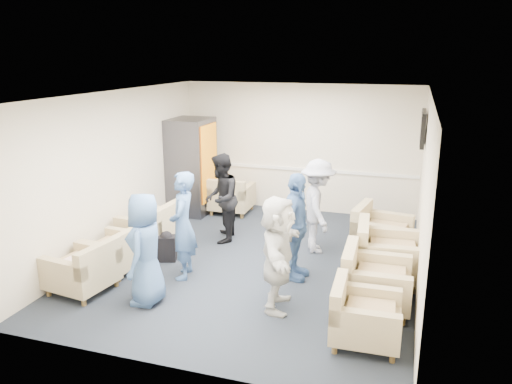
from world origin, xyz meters
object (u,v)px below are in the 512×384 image
(armchair_left_far, at_px, (153,229))
(armchair_right_midnear, at_px, (372,283))
(armchair_corner, at_px, (231,198))
(person_front_left, at_px, (146,249))
(person_back_left, at_px, (221,198))
(armchair_left_mid, at_px, (117,252))
(armchair_right_far, at_px, (378,234))
(vending_machine, at_px, (192,166))
(armchair_right_midfar, at_px, (384,256))
(person_back_right, at_px, (318,206))
(armchair_right_near, at_px, (361,318))
(armchair_left_near, at_px, (85,271))
(person_mid_right, at_px, (295,227))
(person_front_right, at_px, (278,253))
(person_mid_left, at_px, (183,226))

(armchair_left_far, bearing_deg, armchair_right_midnear, 79.55)
(armchair_corner, height_order, person_front_left, person_front_left)
(person_front_left, distance_m, person_back_left, 2.47)
(armchair_left_mid, bearing_deg, armchair_right_far, 123.00)
(armchair_right_midnear, bearing_deg, vending_machine, 50.81)
(armchair_left_far, distance_m, armchair_corner, 2.35)
(armchair_corner, bearing_deg, armchair_right_midfar, 143.97)
(armchair_corner, relative_size, person_front_left, 0.55)
(person_back_right, bearing_deg, armchair_right_midnear, -168.96)
(armchair_right_midnear, height_order, armchair_right_far, armchair_right_midnear)
(armchair_right_near, xyz_separation_m, armchair_right_far, (-0.02, 2.82, 0.04))
(armchair_corner, height_order, person_back_left, person_back_left)
(armchair_right_midfar, xyz_separation_m, person_back_right, (-1.17, 0.80, 0.43))
(armchair_right_near, height_order, person_back_left, person_back_left)
(vending_machine, bearing_deg, armchair_right_midfar, -27.97)
(vending_machine, relative_size, person_front_left, 1.30)
(armchair_left_near, relative_size, armchair_corner, 1.08)
(person_back_left, xyz_separation_m, person_back_right, (1.73, 0.04, 0.00))
(armchair_right_midfar, distance_m, vending_machine, 4.70)
(armchair_left_near, distance_m, person_mid_right, 3.08)
(armchair_right_near, relative_size, armchair_right_far, 0.80)
(armchair_left_near, distance_m, armchair_left_far, 1.78)
(armchair_left_far, distance_m, person_mid_right, 2.69)
(armchair_left_mid, relative_size, vending_machine, 0.42)
(person_back_left, bearing_deg, person_back_right, 77.57)
(armchair_left_near, height_order, armchair_left_mid, armchair_left_near)
(person_back_right, bearing_deg, person_front_right, 156.12)
(vending_machine, bearing_deg, person_back_left, -49.46)
(armchair_right_midfar, bearing_deg, person_back_left, 70.97)
(person_mid_right, bearing_deg, person_front_right, -176.41)
(person_mid_left, distance_m, person_back_left, 1.58)
(armchair_right_midfar, height_order, armchair_corner, armchair_right_midfar)
(armchair_right_far, height_order, person_mid_left, person_mid_left)
(armchair_left_near, bearing_deg, armchair_corner, 178.31)
(person_mid_left, distance_m, person_mid_right, 1.67)
(armchair_right_midfar, distance_m, person_mid_left, 3.03)
(armchair_left_mid, xyz_separation_m, armchair_left_far, (0.07, 1.01, 0.04))
(armchair_left_mid, height_order, person_back_left, person_back_left)
(armchair_corner, bearing_deg, person_back_left, 103.73)
(armchair_right_midnear, xyz_separation_m, armchair_right_far, (-0.06, 1.92, -0.00))
(armchair_right_midnear, height_order, vending_machine, vending_machine)
(armchair_right_near, xyz_separation_m, person_back_right, (-1.03, 2.63, 0.49))
(vending_machine, xyz_separation_m, person_back_right, (2.94, -1.38, -0.20))
(armchair_right_midnear, distance_m, person_mid_right, 1.39)
(person_mid_left, height_order, person_back_left, person_mid_left)
(armchair_corner, relative_size, vending_machine, 0.42)
(armchair_right_far, relative_size, person_back_right, 0.63)
(armchair_right_far, distance_m, person_back_right, 1.13)
(armchair_right_midfar, height_order, person_front_right, person_front_right)
(vending_machine, distance_m, person_back_left, 1.87)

